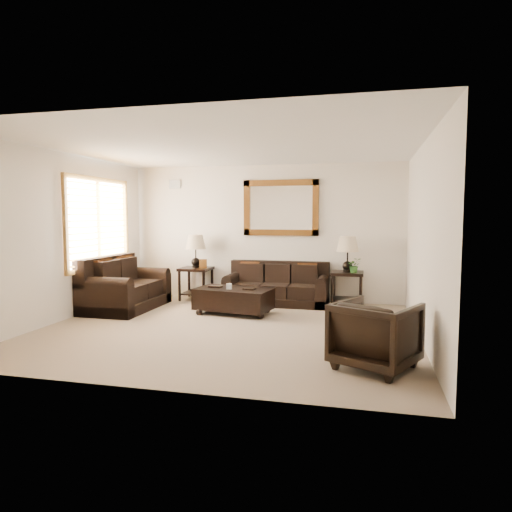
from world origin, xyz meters
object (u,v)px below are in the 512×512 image
(end_table_left, at_px, (196,257))
(coffee_table, at_px, (233,298))
(end_table_right, at_px, (347,261))
(sofa, at_px, (277,289))
(loveseat, at_px, (123,290))
(armchair, at_px, (376,331))

(end_table_left, bearing_deg, coffee_table, -45.47)
(end_table_right, relative_size, coffee_table, 0.94)
(coffee_table, bearing_deg, sofa, 72.16)
(sofa, bearing_deg, end_table_left, 178.30)
(sofa, bearing_deg, loveseat, -156.58)
(coffee_table, bearing_deg, end_table_left, 143.57)
(end_table_right, xyz_separation_m, armchair, (0.45, -3.50, -0.44))
(sofa, height_order, coffee_table, sofa)
(end_table_right, bearing_deg, end_table_left, -179.98)
(end_table_left, xyz_separation_m, end_table_right, (3.00, 0.00, 0.00))
(loveseat, xyz_separation_m, coffee_table, (2.08, 0.05, -0.08))
(coffee_table, distance_m, armchair, 3.32)
(coffee_table, bearing_deg, loveseat, -169.63)
(sofa, relative_size, loveseat, 1.15)
(end_table_right, bearing_deg, armchair, -82.68)
(end_table_right, bearing_deg, sofa, -177.82)
(armchair, bearing_deg, loveseat, -0.84)
(sofa, bearing_deg, coffee_table, -116.88)
(sofa, bearing_deg, armchair, -62.77)
(end_table_left, bearing_deg, armchair, -45.38)
(armchair, bearing_deg, sofa, -35.98)
(end_table_left, distance_m, coffee_table, 1.70)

